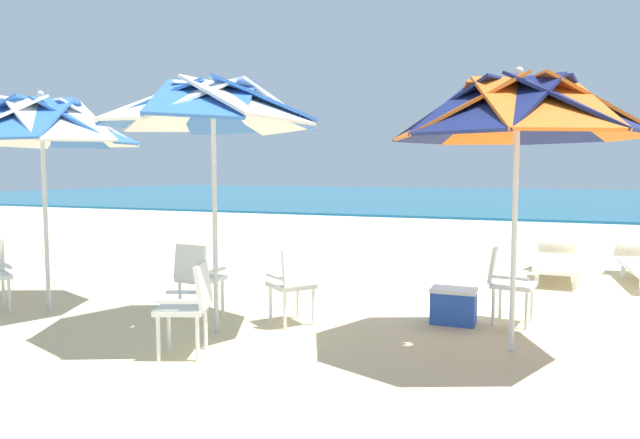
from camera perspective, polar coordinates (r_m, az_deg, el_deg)
ground_plane at (r=8.51m, az=18.53°, el=-6.98°), size 80.00×80.00×0.00m
sea at (r=38.42m, az=20.82°, el=2.06°), size 80.00×36.00×0.10m
surf_foam at (r=20.16m, az=20.24°, el=-0.30°), size 80.00×0.70×0.01m
beach_umbrella_0 at (r=5.63m, az=19.18°, el=10.16°), size 2.36×2.36×2.66m
plastic_chair_0 at (r=6.76m, az=18.22°, el=-5.70°), size 0.52×0.50×0.87m
beach_umbrella_1 at (r=6.07m, az=-10.65°, el=10.96°), size 2.32×2.32×2.70m
plastic_chair_1 at (r=6.34m, az=-2.57°, el=-6.15°), size 0.63×0.63×0.87m
plastic_chair_2 at (r=5.45m, az=-12.93°, el=-8.10°), size 0.59×0.57×0.87m
plastic_chair_3 at (r=6.85m, az=-12.16°, el=-5.43°), size 0.48×0.51×0.87m
beach_umbrella_2 at (r=7.66m, az=-26.08°, el=8.56°), size 2.26×2.26×2.66m
sun_lounger_1 at (r=9.88m, az=22.52°, el=-3.82°), size 0.67×2.16×0.62m
cooler_box at (r=6.63m, az=13.22°, el=-8.40°), size 0.50×0.34×0.40m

